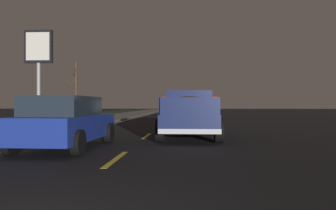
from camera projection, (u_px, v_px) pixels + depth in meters
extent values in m
plane|color=black|center=(169.00, 119.00, 30.03)|extent=(144.00, 144.00, 0.00)
cube|color=slate|center=(106.00, 118.00, 30.38)|extent=(108.00, 4.00, 0.12)
cube|color=#1E3819|center=(52.00, 119.00, 30.69)|extent=(108.00, 6.00, 0.01)
cube|color=yellow|center=(116.00, 159.00, 8.06)|extent=(2.40, 0.14, 0.01)
cube|color=yellow|center=(147.00, 136.00, 13.98)|extent=(2.40, 0.14, 0.01)
cube|color=yellow|center=(159.00, 127.00, 19.52)|extent=(2.40, 0.14, 0.01)
cube|color=yellow|center=(165.00, 122.00, 24.73)|extent=(2.40, 0.14, 0.01)
cube|color=yellow|center=(170.00, 119.00, 30.94)|extent=(2.40, 0.14, 0.01)
cube|color=yellow|center=(173.00, 116.00, 37.15)|extent=(2.40, 0.14, 0.01)
cube|color=yellow|center=(175.00, 115.00, 42.37)|extent=(2.40, 0.14, 0.01)
cube|color=yellow|center=(177.00, 113.00, 49.31)|extent=(2.40, 0.14, 0.01)
cube|color=yellow|center=(178.00, 112.00, 55.34)|extent=(2.40, 0.14, 0.01)
cube|color=yellow|center=(179.00, 112.00, 61.30)|extent=(2.40, 0.14, 0.01)
cube|color=yellow|center=(180.00, 111.00, 66.33)|extent=(2.40, 0.14, 0.01)
cube|color=yellow|center=(181.00, 110.00, 72.59)|extent=(2.40, 0.14, 0.01)
cube|color=yellow|center=(181.00, 110.00, 77.75)|extent=(2.40, 0.14, 0.01)
cube|color=yellow|center=(182.00, 110.00, 83.48)|extent=(2.40, 0.14, 0.01)
cube|color=silver|center=(131.00, 119.00, 30.24)|extent=(108.00, 0.14, 0.01)
cube|color=#141E4C|center=(189.00, 120.00, 13.33)|extent=(5.41, 2.02, 0.60)
cube|color=#141E4C|center=(189.00, 102.00, 14.52)|extent=(2.17, 1.85, 0.90)
cube|color=#1E2833|center=(189.00, 100.00, 13.47)|extent=(0.05, 1.44, 0.50)
cube|color=#141E4C|center=(163.00, 106.00, 12.31)|extent=(3.02, 0.09, 0.56)
cube|color=#141E4C|center=(215.00, 106.00, 12.20)|extent=(3.02, 0.09, 0.56)
cube|color=#141E4C|center=(190.00, 106.00, 10.68)|extent=(0.09, 1.88, 0.56)
cube|color=silver|center=(190.00, 131.00, 10.68)|extent=(0.13, 2.00, 0.16)
cube|color=red|center=(164.00, 100.00, 10.73)|extent=(0.06, 0.14, 0.20)
cube|color=red|center=(215.00, 100.00, 10.64)|extent=(0.06, 0.14, 0.20)
ellipsoid|color=#4C422D|center=(189.00, 105.00, 12.26)|extent=(2.60, 1.53, 0.64)
sphere|color=silver|center=(180.00, 109.00, 12.78)|extent=(0.40, 0.40, 0.40)
sphere|color=beige|center=(198.00, 109.00, 11.64)|extent=(0.34, 0.34, 0.34)
cylinder|color=black|center=(167.00, 124.00, 15.17)|extent=(0.84, 0.28, 0.84)
cylinder|color=black|center=(211.00, 124.00, 15.06)|extent=(0.84, 0.28, 0.84)
cylinder|color=black|center=(160.00, 130.00, 11.61)|extent=(0.84, 0.28, 0.84)
cylinder|color=black|center=(219.00, 130.00, 11.50)|extent=(0.84, 0.28, 0.84)
cube|color=navy|center=(66.00, 127.00, 10.04)|extent=(4.44, 1.91, 0.70)
cube|color=#1E2833|center=(63.00, 106.00, 9.79)|extent=(2.50, 1.65, 0.56)
cylinder|color=black|center=(58.00, 132.00, 11.61)|extent=(0.68, 0.22, 0.68)
cylinder|color=black|center=(109.00, 133.00, 11.46)|extent=(0.68, 0.22, 0.68)
cylinder|color=black|center=(10.00, 142.00, 8.63)|extent=(0.68, 0.22, 0.68)
cylinder|color=black|center=(78.00, 143.00, 8.47)|extent=(0.68, 0.22, 0.68)
cube|color=red|center=(31.00, 131.00, 7.90)|extent=(0.12, 1.51, 0.10)
cube|color=#9E845B|center=(185.00, 115.00, 20.90)|extent=(4.43, 1.88, 0.70)
cube|color=#1E2833|center=(185.00, 105.00, 20.64)|extent=(2.49, 1.63, 0.56)
cylinder|color=black|center=(171.00, 119.00, 22.43)|extent=(0.68, 0.22, 0.68)
cylinder|color=black|center=(198.00, 119.00, 22.35)|extent=(0.68, 0.22, 0.68)
cylinder|color=black|center=(170.00, 121.00, 19.44)|extent=(0.68, 0.22, 0.68)
cylinder|color=black|center=(201.00, 121.00, 19.36)|extent=(0.68, 0.22, 0.68)
cube|color=red|center=(185.00, 116.00, 18.75)|extent=(0.11, 1.51, 0.10)
cube|color=silver|center=(190.00, 112.00, 29.81)|extent=(4.42, 1.84, 0.70)
cube|color=#1E2833|center=(190.00, 105.00, 29.56)|extent=(2.48, 1.61, 0.56)
cylinder|color=black|center=(181.00, 115.00, 31.37)|extent=(0.68, 0.22, 0.68)
cylinder|color=black|center=(200.00, 115.00, 31.24)|extent=(0.68, 0.22, 0.68)
cylinder|color=black|center=(180.00, 116.00, 28.38)|extent=(0.68, 0.22, 0.68)
cylinder|color=black|center=(201.00, 116.00, 28.26)|extent=(0.68, 0.22, 0.68)
cube|color=red|center=(190.00, 112.00, 27.67)|extent=(0.09, 1.51, 0.10)
cylinder|color=#99999E|center=(39.00, 77.00, 22.66)|extent=(0.24, 0.24, 6.29)
cube|color=black|center=(39.00, 47.00, 22.66)|extent=(0.24, 1.90, 2.20)
cube|color=silver|center=(38.00, 46.00, 22.53)|extent=(0.04, 1.60, 1.87)
cylinder|color=#423323|center=(76.00, 90.00, 33.43)|extent=(0.28, 0.28, 5.45)
cylinder|color=#423323|center=(71.00, 78.00, 32.89)|extent=(1.17, 0.69, 1.18)
cylinder|color=#423323|center=(75.00, 71.00, 33.04)|extent=(0.85, 0.24, 0.77)
cylinder|color=#423323|center=(73.00, 74.00, 33.82)|extent=(0.75, 0.94, 1.16)
cylinder|color=#423323|center=(72.00, 82.00, 33.11)|extent=(0.73, 0.56, 0.80)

